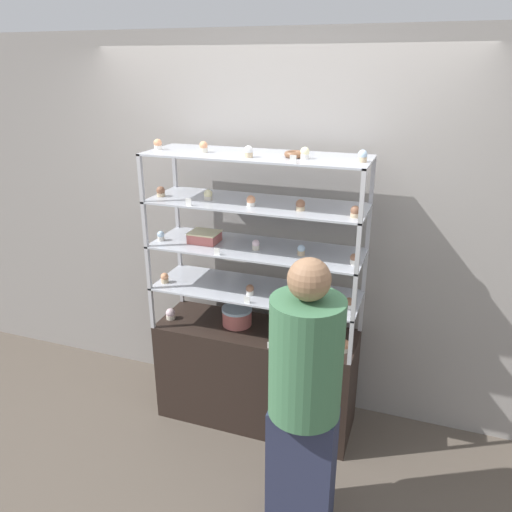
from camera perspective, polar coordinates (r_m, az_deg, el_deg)
name	(u,v)px	position (r m, az deg, el deg)	size (l,w,h in m)	color
ground_plane	(256,416)	(3.79, 0.00, -17.86)	(20.00, 20.00, 0.00)	brown
back_wall	(274,231)	(3.48, 2.03, 2.88)	(8.00, 0.05, 2.60)	gray
display_base	(256,374)	(3.58, 0.00, -13.36)	(1.35, 0.45, 0.72)	black
display_riser_lower	(256,292)	(3.26, 0.00, -4.12)	(1.35, 0.45, 0.29)	#B7B7BC
display_riser_middle	(256,250)	(3.15, 0.00, 0.69)	(1.35, 0.45, 0.29)	#B7B7BC
display_riser_upper	(256,205)	(3.06, 0.00, 5.82)	(1.35, 0.45, 0.29)	#B7B7BC
display_riser_top	(256,157)	(3.00, 0.00, 11.21)	(1.35, 0.45, 0.29)	#B7B7BC
layer_cake_centerpiece	(237,316)	(3.42, -2.18, -6.86)	(0.21, 0.21, 0.13)	#C66660
sheet_cake_frosted	(205,237)	(3.24, -5.90, 2.19)	(0.19, 0.15, 0.07)	#C66660
cupcake_0	(170,314)	(3.55, -9.75, -6.55)	(0.06, 0.06, 0.08)	beige
cupcake_1	(345,346)	(3.18, 10.11, -10.07)	(0.06, 0.06, 0.08)	beige
price_tag_0	(270,345)	(3.16, 1.64, -10.18)	(0.04, 0.00, 0.04)	white
cupcake_2	(165,278)	(3.40, -10.39, -2.48)	(0.05, 0.05, 0.07)	#CCB28C
cupcake_3	(250,290)	(3.17, -0.70, -3.88)	(0.05, 0.05, 0.07)	white
cupcake_4	(349,303)	(3.05, 10.58, -5.32)	(0.05, 0.05, 0.07)	white
price_tag_1	(247,300)	(3.07, -1.05, -5.02)	(0.04, 0.00, 0.04)	white
cupcake_5	(161,236)	(3.31, -10.82, 2.28)	(0.05, 0.05, 0.07)	white
cupcake_6	(256,245)	(3.09, -0.01, 1.29)	(0.05, 0.05, 0.07)	beige
cupcake_7	(301,250)	(3.02, 5.19, 0.68)	(0.05, 0.05, 0.07)	#CCB28C
cupcake_8	(354,259)	(2.92, 11.13, -0.35)	(0.05, 0.05, 0.07)	white
price_tag_2	(217,252)	(3.02, -4.49, 0.51)	(0.04, 0.00, 0.04)	white
cupcake_9	(161,192)	(3.25, -10.83, 7.23)	(0.05, 0.05, 0.07)	#CCB28C
cupcake_10	(208,195)	(3.12, -5.49, 6.96)	(0.05, 0.05, 0.07)	beige
cupcake_11	(251,201)	(2.97, -0.60, 6.30)	(0.05, 0.05, 0.07)	white
cupcake_12	(300,205)	(2.89, 5.10, 5.81)	(0.05, 0.05, 0.07)	#CCB28C
cupcake_13	(355,212)	(2.80, 11.27, 4.98)	(0.05, 0.05, 0.07)	#CCB28C
price_tag_3	(188,202)	(3.00, -7.72, 6.12)	(0.04, 0.00, 0.04)	white
cupcake_14	(158,145)	(3.21, -11.16, 12.39)	(0.05, 0.05, 0.07)	white
cupcake_15	(204,147)	(3.07, -6.02, 12.29)	(0.05, 0.05, 0.07)	beige
cupcake_16	(248,152)	(2.88, -0.87, 11.84)	(0.05, 0.05, 0.07)	#CCB28C
cupcake_17	(305,153)	(2.85, 5.61, 11.62)	(0.05, 0.05, 0.07)	white
cupcake_18	(363,156)	(2.80, 12.09, 11.11)	(0.05, 0.05, 0.07)	#CCB28C
price_tag_4	(293,159)	(2.71, 4.26, 10.97)	(0.04, 0.00, 0.04)	white
donut_glazed	(294,154)	(2.90, 4.42, 11.52)	(0.12, 0.12, 0.03)	brown
customer_figure	(304,393)	(2.61, 5.55, -15.35)	(0.37, 0.37, 1.57)	#282D47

